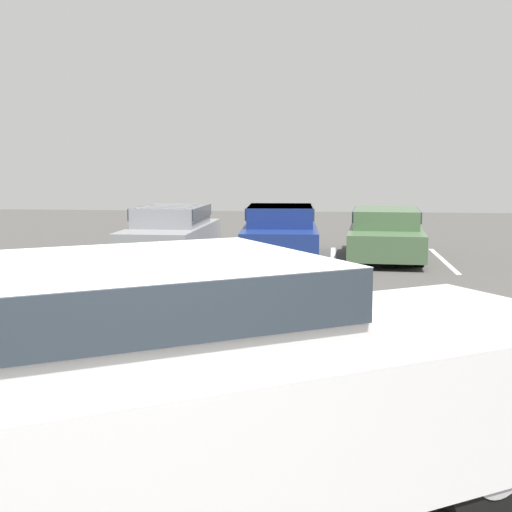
{
  "coord_description": "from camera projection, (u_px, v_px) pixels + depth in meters",
  "views": [
    {
      "loc": [
        1.19,
        -3.6,
        2.34
      ],
      "look_at": [
        0.1,
        6.46,
        1.0
      ],
      "focal_mm": 50.0,
      "sensor_mm": 36.0,
      "label": 1
    }
  ],
  "objects": [
    {
      "name": "parked_sedan_b",
      "position": [
        280.0,
        231.0,
        17.31
      ],
      "size": [
        1.98,
        4.33,
        1.28
      ],
      "rotation": [
        0.0,
        0.0,
        -1.51
      ],
      "color": "navy",
      "rests_on": "ground_plane"
    },
    {
      "name": "wheel_stop_curb",
      "position": [
        279.0,
        242.0,
        20.32
      ],
      "size": [
        1.63,
        0.2,
        0.14
      ],
      "primitive_type": "cube",
      "color": "#B7B2A8",
      "rests_on": "ground_plane"
    },
    {
      "name": "stall_stripe_c",
      "position": [
        333.0,
        259.0,
        17.31
      ],
      "size": [
        0.12,
        4.41,
        0.01
      ],
      "primitive_type": "cube",
      "color": "white",
      "rests_on": "ground_plane"
    },
    {
      "name": "parked_sedan_c",
      "position": [
        386.0,
        232.0,
        17.34
      ],
      "size": [
        1.98,
        4.53,
        1.2
      ],
      "rotation": [
        0.0,
        0.0,
        -1.63
      ],
      "color": "#4C6B47",
      "rests_on": "ground_plane"
    },
    {
      "name": "stall_stripe_a",
      "position": [
        123.0,
        255.0,
        17.87
      ],
      "size": [
        0.12,
        4.41,
        0.01
      ],
      "primitive_type": "cube",
      "color": "white",
      "rests_on": "ground_plane"
    },
    {
      "name": "stall_stripe_b",
      "position": [
        227.0,
        257.0,
        17.59
      ],
      "size": [
        0.12,
        4.41,
        0.01
      ],
      "primitive_type": "cube",
      "color": "white",
      "rests_on": "ground_plane"
    },
    {
      "name": "stall_stripe_d",
      "position": [
        443.0,
        260.0,
        17.03
      ],
      "size": [
        0.12,
        4.41,
        0.01
      ],
      "primitive_type": "cube",
      "color": "white",
      "rests_on": "ground_plane"
    },
    {
      "name": "parked_sedan_a",
      "position": [
        171.0,
        230.0,
        17.67
      ],
      "size": [
        1.76,
        4.53,
        1.24
      ],
      "rotation": [
        0.0,
        0.0,
        -1.58
      ],
      "color": "gray",
      "rests_on": "ground_plane"
    },
    {
      "name": "pickup_truck",
      "position": [
        193.0,
        392.0,
        4.53
      ],
      "size": [
        5.96,
        4.81,
        1.76
      ],
      "rotation": [
        0.0,
        0.0,
        0.58
      ],
      "color": "white",
      "rests_on": "ground_plane"
    }
  ]
}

